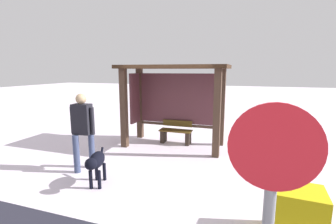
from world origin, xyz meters
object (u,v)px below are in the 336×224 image
Objects in this scene: dog at (96,162)px; grit_bin at (296,214)px; bus_shelter at (172,88)px; bench_left_inside at (176,133)px; person_walking at (83,126)px.

grit_bin is at bearing -7.15° from dog.
bus_shelter is at bearing 79.39° from dog.
bench_left_inside is 3.16m from person_walking.
dog is at bearing 172.85° from grit_bin.
person_walking is at bearing -117.78° from bench_left_inside.
bus_shelter is 3.13× the size of bench_left_inside.
bus_shelter is 1.47m from bench_left_inside.
bus_shelter is 4.37× the size of grit_bin.
bench_left_inside is (0.09, 0.12, -1.46)m from bus_shelter.
person_walking is (-1.35, -2.60, -0.71)m from bus_shelter.
person_walking reaches higher than bench_left_inside.
bus_shelter is 1.78× the size of person_walking.
grit_bin reaches higher than dog.
dog is 1.22× the size of grit_bin.
bus_shelter is 3.49m from dog.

